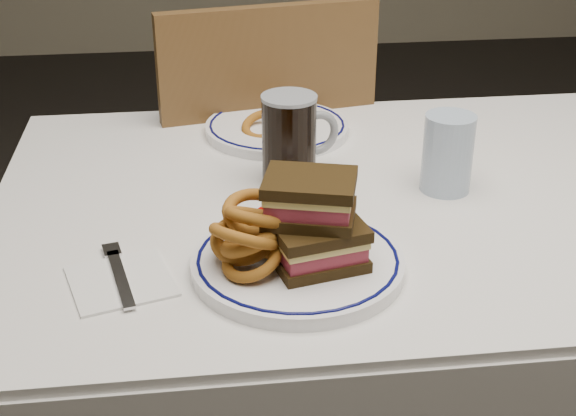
{
  "coord_description": "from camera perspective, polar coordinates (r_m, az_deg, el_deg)",
  "views": [
    {
      "loc": [
        -0.3,
        -1.15,
        1.33
      ],
      "look_at": [
        -0.19,
        -0.22,
        0.85
      ],
      "focal_mm": 50.0,
      "sensor_mm": 36.0,
      "label": 1
    }
  ],
  "objects": [
    {
      "name": "beer_mug",
      "position": [
        1.31,
        0.2,
        4.96
      ],
      "size": [
        0.13,
        0.09,
        0.15
      ],
      "color": "black",
      "rests_on": "dining_table"
    },
    {
      "name": "onion_rings_far",
      "position": [
        1.52,
        -0.88,
        6.28
      ],
      "size": [
        0.14,
        0.12,
        0.06
      ],
      "color": "brown",
      "rests_on": "far_plate"
    },
    {
      "name": "far_plate",
      "position": [
        1.54,
        -0.79,
        5.74
      ],
      "size": [
        0.27,
        0.27,
        0.02
      ],
      "color": "white",
      "rests_on": "dining_table"
    },
    {
      "name": "onion_rings_main",
      "position": [
        1.06,
        -2.56,
        -1.93
      ],
      "size": [
        0.13,
        0.14,
        0.13
      ],
      "color": "brown",
      "rests_on": "main_plate"
    },
    {
      "name": "reuben_sandwich",
      "position": [
        1.05,
        1.86,
        -0.95
      ],
      "size": [
        0.15,
        0.13,
        0.12
      ],
      "color": "black",
      "rests_on": "main_plate"
    },
    {
      "name": "water_glass",
      "position": [
        1.32,
        11.28,
        3.84
      ],
      "size": [
        0.08,
        0.08,
        0.13
      ],
      "primitive_type": "cylinder",
      "color": "#A0B6CF",
      "rests_on": "dining_table"
    },
    {
      "name": "chair_far",
      "position": [
        1.84,
        -2.32,
        1.53
      ],
      "size": [
        0.52,
        0.52,
        0.97
      ],
      "color": "#493117",
      "rests_on": "floor"
    },
    {
      "name": "napkin_fork",
      "position": [
        1.09,
        -11.83,
        -4.99
      ],
      "size": [
        0.16,
        0.18,
        0.01
      ],
      "color": "silver",
      "rests_on": "dining_table"
    },
    {
      "name": "main_plate",
      "position": [
        1.09,
        0.69,
        -3.88
      ],
      "size": [
        0.29,
        0.29,
        0.02
      ],
      "color": "white",
      "rests_on": "dining_table"
    },
    {
      "name": "ketchup_ramekin",
      "position": [
        1.14,
        -1.12,
        -0.97
      ],
      "size": [
        0.06,
        0.06,
        0.03
      ],
      "color": "white",
      "rests_on": "main_plate"
    },
    {
      "name": "dining_table",
      "position": [
        1.37,
        6.64,
        -2.85
      ],
      "size": [
        1.27,
        0.87,
        0.75
      ],
      "color": "silver",
      "rests_on": "floor"
    }
  ]
}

